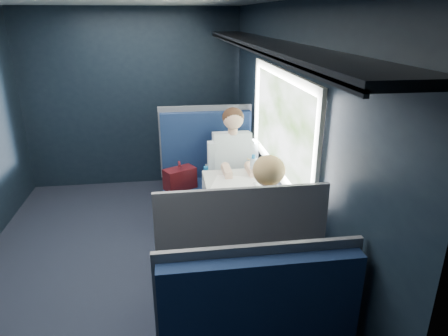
{
  "coord_description": "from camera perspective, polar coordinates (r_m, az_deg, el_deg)",
  "views": [
    {
      "loc": [
        0.45,
        -3.19,
        2.18
      ],
      "look_at": [
        0.9,
        0.0,
        0.95
      ],
      "focal_mm": 32.0,
      "sensor_mm": 36.0,
      "label": 1
    }
  ],
  "objects": [
    {
      "name": "ground",
      "position": [
        3.9,
        -13.62,
        -13.91
      ],
      "size": [
        2.8,
        4.2,
        0.01
      ],
      "primitive_type": "cube",
      "color": "black"
    },
    {
      "name": "room_shell",
      "position": [
        3.3,
        -15.4,
        7.81
      ],
      "size": [
        3.0,
        4.4,
        2.4
      ],
      "color": "black",
      "rests_on": "ground"
    },
    {
      "name": "table",
      "position": [
        3.59,
        2.1,
        -4.17
      ],
      "size": [
        0.62,
        1.0,
        0.74
      ],
      "color": "#54565E",
      "rests_on": "ground"
    },
    {
      "name": "seat_bay_near",
      "position": [
        4.45,
        -2.37,
        -2.45
      ],
      "size": [
        1.04,
        0.62,
        1.26
      ],
      "color": "#0D1A3A",
      "rests_on": "ground"
    },
    {
      "name": "seat_bay_far",
      "position": [
        2.95,
        1.49,
        -16.01
      ],
      "size": [
        1.04,
        0.62,
        1.26
      ],
      "color": "#0D1A3A",
      "rests_on": "ground"
    },
    {
      "name": "seat_row_front",
      "position": [
        5.31,
        -3.26,
        1.38
      ],
      "size": [
        1.04,
        0.51,
        1.16
      ],
      "color": "#0D1A3A",
      "rests_on": "ground"
    },
    {
      "name": "man",
      "position": [
        4.21,
        1.36,
        0.56
      ],
      "size": [
        0.53,
        0.56,
        1.32
      ],
      "color": "black",
      "rests_on": "ground"
    },
    {
      "name": "woman",
      "position": [
        2.95,
        5.84,
        -8.71
      ],
      "size": [
        0.53,
        0.56,
        1.32
      ],
      "color": "black",
      "rests_on": "ground"
    },
    {
      "name": "papers",
      "position": [
        3.46,
        2.21,
        -3.67
      ],
      "size": [
        0.76,
        0.91,
        0.01
      ],
      "primitive_type": "cube",
      "rotation": [
        0.0,
        0.0,
        -0.32
      ],
      "color": "white",
      "rests_on": "table"
    },
    {
      "name": "laptop",
      "position": [
        3.54,
        8.02,
        -2.06
      ],
      "size": [
        0.31,
        0.38,
        0.27
      ],
      "color": "silver",
      "rests_on": "table"
    },
    {
      "name": "bottle_small",
      "position": [
        3.83,
        4.2,
        0.24
      ],
      "size": [
        0.06,
        0.06,
        0.22
      ],
      "color": "silver",
      "rests_on": "table"
    },
    {
      "name": "cup",
      "position": [
        3.99,
        5.24,
        0.37
      ],
      "size": [
        0.08,
        0.08,
        0.1
      ],
      "primitive_type": "cylinder",
      "color": "white",
      "rests_on": "table"
    }
  ]
}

